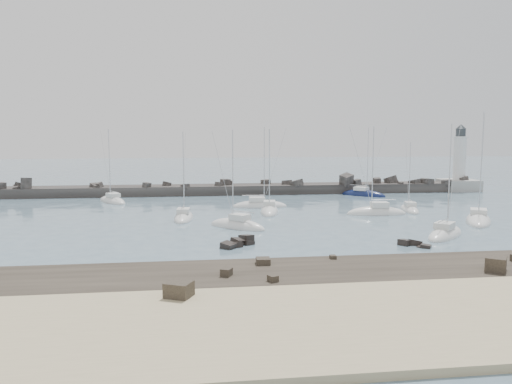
# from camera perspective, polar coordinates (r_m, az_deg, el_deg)

# --- Properties ---
(ground) EXTENTS (400.00, 400.00, 0.00)m
(ground) POSITION_cam_1_polar(r_m,az_deg,el_deg) (62.08, 1.04, -4.24)
(ground) COLOR slate
(ground) RESTS_ON ground
(sand_strip) EXTENTS (140.00, 14.00, 1.00)m
(sand_strip) POSITION_cam_1_polar(r_m,az_deg,el_deg) (31.89, 9.87, -14.83)
(sand_strip) COLOR tan
(sand_strip) RESTS_ON ground
(rock_shelf) EXTENTS (140.00, 12.00, 1.90)m
(rock_shelf) POSITION_cam_1_polar(r_m,az_deg,el_deg) (41.12, 6.06, -9.83)
(rock_shelf) COLOR #2A231C
(rock_shelf) RESTS_ON ground
(rock_cluster_near) EXTENTS (4.00, 4.62, 1.59)m
(rock_cluster_near) POSITION_cam_1_polar(r_m,az_deg,el_deg) (53.07, -1.97, -5.94)
(rock_cluster_near) COLOR black
(rock_cluster_near) RESTS_ON ground
(rock_cluster_far) EXTENTS (3.23, 3.86, 1.52)m
(rock_cluster_far) POSITION_cam_1_polar(r_m,az_deg,el_deg) (55.69, 17.33, -5.79)
(rock_cluster_far) COLOR black
(rock_cluster_far) RESTS_ON ground
(breakwater) EXTENTS (115.00, 7.36, 5.61)m
(breakwater) POSITION_cam_1_polar(r_m,az_deg,el_deg) (98.93, -6.39, -0.10)
(breakwater) COLOR #2C2927
(breakwater) RESTS_ON ground
(lighthouse) EXTENTS (7.00, 7.00, 14.60)m
(lighthouse) POSITION_cam_1_polar(r_m,az_deg,el_deg) (113.48, 22.16, 1.73)
(lighthouse) COLOR #9A9A95
(lighthouse) RESTS_ON ground
(sailboat_1) EXTENTS (6.85, 8.76, 13.67)m
(sailboat_1) POSITION_cam_1_polar(r_m,az_deg,el_deg) (90.09, -16.09, -1.05)
(sailboat_1) COLOR silver
(sailboat_1) RESTS_ON ground
(sailboat_3) EXTENTS (3.28, 8.45, 13.04)m
(sailboat_3) POSITION_cam_1_polar(r_m,az_deg,el_deg) (70.03, -8.26, -2.97)
(sailboat_3) COLOR silver
(sailboat_3) RESTS_ON ground
(sailboat_4) EXTENTS (8.95, 3.20, 13.92)m
(sailboat_4) POSITION_cam_1_polar(r_m,az_deg,el_deg) (80.73, 0.42, -1.64)
(sailboat_4) COLOR silver
(sailboat_4) RESTS_ON ground
(sailboat_5) EXTENTS (7.87, 7.56, 13.34)m
(sailboat_5) POSITION_cam_1_polar(r_m,az_deg,el_deg) (62.91, -2.15, -3.96)
(sailboat_5) COLOR silver
(sailboat_5) RESTS_ON ground
(sailboat_6) EXTENTS (4.11, 8.84, 13.56)m
(sailboat_6) POSITION_cam_1_polar(r_m,az_deg,el_deg) (75.06, 1.54, -2.26)
(sailboat_6) COLOR silver
(sailboat_6) RESTS_ON ground
(sailboat_7) EXTENTS (8.13, 8.23, 13.97)m
(sailboat_7) POSITION_cam_1_polar(r_m,az_deg,el_deg) (61.53, 20.80, -4.63)
(sailboat_7) COLOR silver
(sailboat_7) RESTS_ON ground
(sailboat_8) EXTENTS (8.39, 8.22, 14.14)m
(sailboat_8) POSITION_cam_1_polar(r_m,az_deg,el_deg) (98.41, 12.15, -0.33)
(sailboat_8) COLOR #101A43
(sailboat_8) RESTS_ON ground
(sailboat_9) EXTENTS (8.98, 3.50, 14.02)m
(sailboat_9) POSITION_cam_1_polar(r_m,az_deg,el_deg) (75.36, 13.60, -2.40)
(sailboat_9) COLOR silver
(sailboat_9) RESTS_ON ground
(sailboat_10) EXTENTS (3.42, 7.45, 11.43)m
(sailboat_10) POSITION_cam_1_polar(r_m,az_deg,el_deg) (80.09, 17.13, -2.00)
(sailboat_10) COLOR silver
(sailboat_10) RESTS_ON ground
(sailboat_11) EXTENTS (7.75, 10.27, 15.74)m
(sailboat_11) POSITION_cam_1_polar(r_m,az_deg,el_deg) (73.24, 24.05, -3.05)
(sailboat_11) COLOR silver
(sailboat_11) RESTS_ON ground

